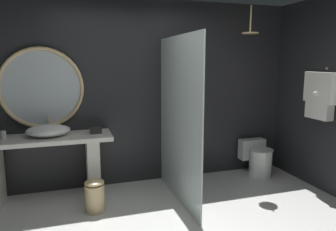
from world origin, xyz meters
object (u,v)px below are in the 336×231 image
at_px(tumbler_cup, 3,135).
at_px(tissue_box, 96,131).
at_px(vessel_sink, 48,131).
at_px(toilet, 258,158).
at_px(hanging_bathrobe, 320,93).
at_px(rain_shower_head, 250,31).
at_px(waste_bin, 95,195).
at_px(round_wall_mirror, 42,88).

height_order(tumbler_cup, tissue_box, tumbler_cup).
xyz_separation_m(vessel_sink, toilet, (3.02, -0.03, -0.64)).
xyz_separation_m(tissue_box, toilet, (2.44, -0.01, -0.60)).
height_order(vessel_sink, tissue_box, vessel_sink).
bearing_deg(tissue_box, tumbler_cup, 178.20).
bearing_deg(tissue_box, hanging_bathrobe, -14.41).
height_order(rain_shower_head, waste_bin, rain_shower_head).
distance_m(vessel_sink, hanging_bathrobe, 3.54).
distance_m(tumbler_cup, hanging_bathrobe, 4.04).
xyz_separation_m(round_wall_mirror, rain_shower_head, (2.75, -0.42, 0.75)).
relative_size(rain_shower_head, waste_bin, 0.97).
bearing_deg(rain_shower_head, vessel_sink, 176.02).
distance_m(vessel_sink, waste_bin, 1.00).
bearing_deg(rain_shower_head, toilet, 25.37).
relative_size(tissue_box, round_wall_mirror, 0.14).
bearing_deg(round_wall_mirror, toilet, -4.81).
bearing_deg(vessel_sink, waste_bin, -45.30).
height_order(vessel_sink, waste_bin, vessel_sink).
bearing_deg(hanging_bathrobe, vessel_sink, 167.66).
relative_size(vessel_sink, waste_bin, 1.35).
xyz_separation_m(tumbler_cup, tissue_box, (1.08, -0.03, -0.01)).
bearing_deg(toilet, tumbler_cup, 179.24).
height_order(tumbler_cup, hanging_bathrobe, hanging_bathrobe).
height_order(hanging_bathrobe, toilet, hanging_bathrobe).
height_order(round_wall_mirror, rain_shower_head, rain_shower_head).
relative_size(rain_shower_head, hanging_bathrobe, 0.55).
bearing_deg(tissue_box, toilet, -0.30).
bearing_deg(toilet, vessel_sink, 179.44).
height_order(tissue_box, rain_shower_head, rain_shower_head).
bearing_deg(round_wall_mirror, rain_shower_head, -8.62).
bearing_deg(rain_shower_head, hanging_bathrobe, -37.11).
bearing_deg(round_wall_mirror, tissue_box, -21.21).
distance_m(tissue_box, toilet, 2.52).
bearing_deg(rain_shower_head, tissue_box, 175.39).
relative_size(tissue_box, waste_bin, 0.37).
xyz_separation_m(rain_shower_head, hanging_bathrobe, (0.75, -0.56, -0.83)).
bearing_deg(toilet, hanging_bathrobe, -60.16).
relative_size(round_wall_mirror, waste_bin, 2.69).
bearing_deg(tissue_box, waste_bin, -98.69).
xyz_separation_m(round_wall_mirror, toilet, (3.08, -0.26, -1.15)).
height_order(tissue_box, toilet, tissue_box).
bearing_deg(vessel_sink, tissue_box, -1.65).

